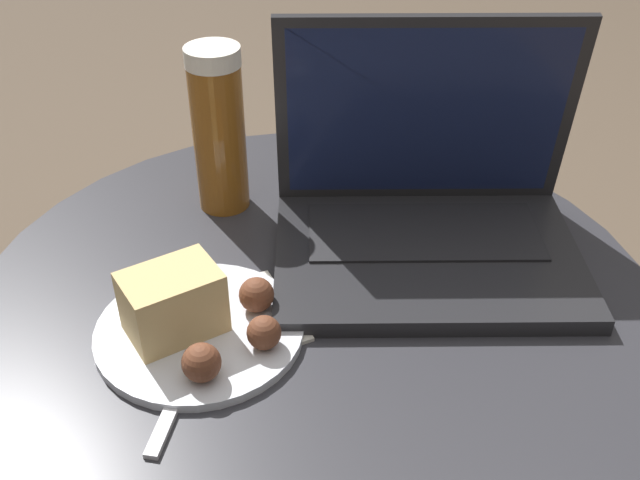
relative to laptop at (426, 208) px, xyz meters
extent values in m
cylinder|color=#9E9EA3|center=(-0.12, -0.06, -0.31)|extent=(0.09, 0.09, 0.48)
cylinder|color=#2D2D33|center=(-0.12, -0.06, -0.06)|extent=(0.69, 0.69, 0.02)
cube|color=silver|center=(-0.23, -0.11, -0.05)|extent=(0.19, 0.16, 0.00)
cube|color=#232326|center=(0.00, -0.03, -0.04)|extent=(0.34, 0.25, 0.02)
cube|color=black|center=(0.00, 0.00, -0.03)|extent=(0.26, 0.13, 0.00)
cube|color=#232326|center=(0.01, 0.06, 0.08)|extent=(0.32, 0.07, 0.22)
cube|color=#19234C|center=(0.01, 0.06, 0.08)|extent=(0.29, 0.06, 0.20)
cylinder|color=brown|center=(-0.21, 0.11, 0.04)|extent=(0.06, 0.06, 0.17)
cylinder|color=white|center=(-0.21, 0.11, 0.13)|extent=(0.06, 0.06, 0.02)
cylinder|color=silver|center=(-0.24, -0.12, -0.05)|extent=(0.19, 0.19, 0.01)
cube|color=#DBB775|center=(-0.26, -0.12, -0.01)|extent=(0.10, 0.09, 0.06)
sphere|color=brown|center=(-0.18, -0.15, -0.02)|extent=(0.03, 0.03, 0.03)
sphere|color=brown|center=(-0.18, -0.10, -0.02)|extent=(0.03, 0.03, 0.03)
sphere|color=brown|center=(-0.23, -0.18, -0.02)|extent=(0.03, 0.03, 0.03)
cube|color=silver|center=(-0.26, -0.20, -0.05)|extent=(0.05, 0.12, 0.00)
cube|color=silver|center=(-0.23, -0.11, -0.05)|extent=(0.04, 0.06, 0.00)
camera|label=1|loc=(-0.18, -0.65, 0.43)|focal=42.00mm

